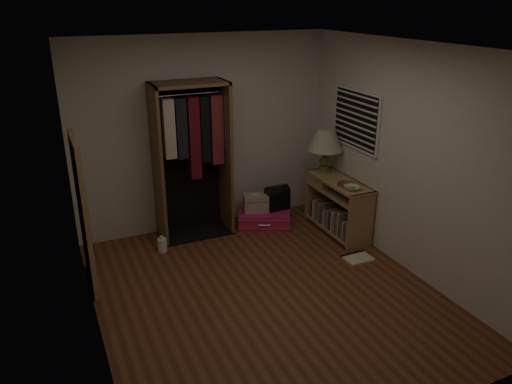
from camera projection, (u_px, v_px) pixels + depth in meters
ground at (267, 293)px, 5.45m from camera, size 4.00×4.00×0.00m
room_walls at (273, 161)px, 4.96m from camera, size 3.52×4.02×2.60m
console_bookshelf at (336, 204)px, 6.77m from camera, size 0.42×1.12×0.75m
open_wardrobe at (194, 146)px, 6.42m from camera, size 1.01×0.50×2.05m
floor_mirror at (84, 214)px, 5.33m from camera, size 0.06×0.80×1.70m
pink_suitcase at (264, 218)px, 7.04m from camera, size 0.87×0.77×0.22m
train_case at (256, 203)px, 6.95m from camera, size 0.40×0.33×0.25m
black_bag at (277, 197)px, 6.99m from camera, size 0.33×0.22×0.35m
table_lamp at (326, 141)px, 6.78m from camera, size 0.61×0.61×0.60m
brass_tray at (349, 185)px, 6.43m from camera, size 0.30×0.30×0.02m
ceramic_bowl at (352, 188)px, 6.27m from camera, size 0.24×0.24×0.05m
white_jug at (162, 245)px, 6.31m from camera, size 0.15×0.15×0.21m
floor_book at (357, 258)px, 6.16m from camera, size 0.34×0.27×0.03m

